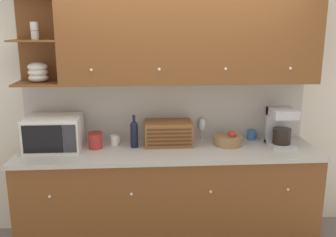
{
  "coord_description": "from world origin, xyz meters",
  "views": [
    {
      "loc": [
        -0.24,
        -3.67,
        2.07
      ],
      "look_at": [
        0.0,
        -0.23,
        1.22
      ],
      "focal_mm": 40.0,
      "sensor_mm": 36.0,
      "label": 1
    }
  ],
  "objects_px": {
    "microwave": "(54,133)",
    "storage_canister": "(95,140)",
    "wine_glass": "(202,125)",
    "mug": "(115,140)",
    "fruit_basket": "(228,140)",
    "bread_box": "(168,133)",
    "coffee_maker": "(280,126)",
    "wine_bottle": "(134,133)",
    "mug_blue_second": "(252,135)"
  },
  "relations": [
    {
      "from": "coffee_maker",
      "to": "microwave",
      "type": "bearing_deg",
      "value": 179.86
    },
    {
      "from": "bread_box",
      "to": "coffee_maker",
      "type": "relative_size",
      "value": 1.24
    },
    {
      "from": "mug_blue_second",
      "to": "microwave",
      "type": "bearing_deg",
      "value": -174.61
    },
    {
      "from": "microwave",
      "to": "storage_canister",
      "type": "bearing_deg",
      "value": 1.88
    },
    {
      "from": "mug",
      "to": "fruit_basket",
      "type": "bearing_deg",
      "value": -3.87
    },
    {
      "from": "wine_glass",
      "to": "coffee_maker",
      "type": "relative_size",
      "value": 0.62
    },
    {
      "from": "microwave",
      "to": "wine_bottle",
      "type": "distance_m",
      "value": 0.75
    },
    {
      "from": "wine_glass",
      "to": "fruit_basket",
      "type": "xyz_separation_m",
      "value": [
        0.23,
        -0.18,
        -0.11
      ]
    },
    {
      "from": "storage_canister",
      "to": "mug_blue_second",
      "type": "relative_size",
      "value": 1.53
    },
    {
      "from": "storage_canister",
      "to": "fruit_basket",
      "type": "height_order",
      "value": "storage_canister"
    },
    {
      "from": "fruit_basket",
      "to": "microwave",
      "type": "bearing_deg",
      "value": -179.29
    },
    {
      "from": "storage_canister",
      "to": "mug_blue_second",
      "type": "bearing_deg",
      "value": 6.24
    },
    {
      "from": "wine_glass",
      "to": "microwave",
      "type": "bearing_deg",
      "value": -172.13
    },
    {
      "from": "microwave",
      "to": "bread_box",
      "type": "xyz_separation_m",
      "value": [
        1.07,
        0.08,
        -0.04
      ]
    },
    {
      "from": "microwave",
      "to": "wine_glass",
      "type": "relative_size",
      "value": 2.19
    },
    {
      "from": "fruit_basket",
      "to": "storage_canister",
      "type": "bearing_deg",
      "value": -179.64
    },
    {
      "from": "microwave",
      "to": "fruit_basket",
      "type": "xyz_separation_m",
      "value": [
        1.66,
        0.02,
        -0.11
      ]
    },
    {
      "from": "fruit_basket",
      "to": "coffee_maker",
      "type": "relative_size",
      "value": 0.75
    },
    {
      "from": "bread_box",
      "to": "fruit_basket",
      "type": "distance_m",
      "value": 0.59
    },
    {
      "from": "wine_glass",
      "to": "mug_blue_second",
      "type": "height_order",
      "value": "wine_glass"
    },
    {
      "from": "storage_canister",
      "to": "bread_box",
      "type": "distance_m",
      "value": 0.7
    },
    {
      "from": "wine_glass",
      "to": "fruit_basket",
      "type": "bearing_deg",
      "value": -37.18
    },
    {
      "from": "mug",
      "to": "mug_blue_second",
      "type": "xyz_separation_m",
      "value": [
        1.38,
        0.09,
        0.0
      ]
    },
    {
      "from": "microwave",
      "to": "wine_glass",
      "type": "distance_m",
      "value": 1.44
    },
    {
      "from": "bread_box",
      "to": "mug_blue_second",
      "type": "relative_size",
      "value": 4.51
    },
    {
      "from": "fruit_basket",
      "to": "mug",
      "type": "bearing_deg",
      "value": 176.13
    },
    {
      "from": "storage_canister",
      "to": "microwave",
      "type": "bearing_deg",
      "value": -178.12
    },
    {
      "from": "bread_box",
      "to": "fruit_basket",
      "type": "relative_size",
      "value": 1.66
    },
    {
      "from": "storage_canister",
      "to": "mug",
      "type": "height_order",
      "value": "storage_canister"
    },
    {
      "from": "microwave",
      "to": "storage_canister",
      "type": "xyz_separation_m",
      "value": [
        0.38,
        0.01,
        -0.08
      ]
    },
    {
      "from": "wine_bottle",
      "to": "fruit_basket",
      "type": "relative_size",
      "value": 1.16
    },
    {
      "from": "microwave",
      "to": "wine_glass",
      "type": "bearing_deg",
      "value": 7.87
    },
    {
      "from": "fruit_basket",
      "to": "mug_blue_second",
      "type": "distance_m",
      "value": 0.32
    },
    {
      "from": "mug",
      "to": "wine_glass",
      "type": "relative_size",
      "value": 0.42
    },
    {
      "from": "mug",
      "to": "wine_bottle",
      "type": "distance_m",
      "value": 0.23
    },
    {
      "from": "mug_blue_second",
      "to": "coffee_maker",
      "type": "xyz_separation_m",
      "value": [
        0.22,
        -0.19,
        0.14
      ]
    },
    {
      "from": "storage_canister",
      "to": "coffee_maker",
      "type": "xyz_separation_m",
      "value": [
        1.78,
        -0.02,
        0.11
      ]
    },
    {
      "from": "mug_blue_second",
      "to": "bread_box",
      "type": "bearing_deg",
      "value": -172.89
    },
    {
      "from": "bread_box",
      "to": "wine_glass",
      "type": "distance_m",
      "value": 0.37
    },
    {
      "from": "microwave",
      "to": "coffee_maker",
      "type": "height_order",
      "value": "coffee_maker"
    },
    {
      "from": "storage_canister",
      "to": "wine_glass",
      "type": "height_order",
      "value": "wine_glass"
    },
    {
      "from": "storage_canister",
      "to": "wine_bottle",
      "type": "height_order",
      "value": "wine_bottle"
    },
    {
      "from": "storage_canister",
      "to": "mug",
      "type": "xyz_separation_m",
      "value": [
        0.18,
        0.08,
        -0.03
      ]
    },
    {
      "from": "storage_canister",
      "to": "fruit_basket",
      "type": "relative_size",
      "value": 0.56
    },
    {
      "from": "wine_bottle",
      "to": "mug_blue_second",
      "type": "distance_m",
      "value": 1.21
    },
    {
      "from": "mug",
      "to": "wine_glass",
      "type": "bearing_deg",
      "value": 6.66
    },
    {
      "from": "wine_bottle",
      "to": "mug_blue_second",
      "type": "relative_size",
      "value": 3.13
    },
    {
      "from": "bread_box",
      "to": "mug_blue_second",
      "type": "height_order",
      "value": "bread_box"
    },
    {
      "from": "microwave",
      "to": "storage_canister",
      "type": "distance_m",
      "value": 0.39
    },
    {
      "from": "wine_bottle",
      "to": "wine_glass",
      "type": "xyz_separation_m",
      "value": [
        0.68,
        0.18,
        0.01
      ]
    }
  ]
}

